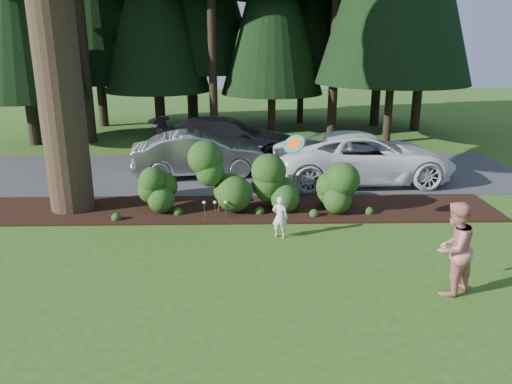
% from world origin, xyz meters
% --- Properties ---
extents(ground, '(80.00, 80.00, 0.00)m').
position_xyz_m(ground, '(0.00, 0.00, 0.00)').
color(ground, '#2F5719').
rests_on(ground, ground).
extents(mulch_bed, '(16.00, 2.50, 0.05)m').
position_xyz_m(mulch_bed, '(0.00, 3.25, 0.03)').
color(mulch_bed, black).
rests_on(mulch_bed, ground).
extents(driveway, '(22.00, 6.00, 0.03)m').
position_xyz_m(driveway, '(0.00, 7.50, 0.01)').
color(driveway, '#38383A').
rests_on(driveway, ground).
extents(shrub_row, '(6.53, 1.60, 1.61)m').
position_xyz_m(shrub_row, '(0.77, 3.14, 0.81)').
color(shrub_row, '#183B12').
rests_on(shrub_row, ground).
extents(lily_cluster, '(0.69, 0.09, 0.57)m').
position_xyz_m(lily_cluster, '(-0.30, 2.40, 0.50)').
color(lily_cluster, '#183B12').
rests_on(lily_cluster, ground).
extents(car_silver_wagon, '(5.07, 2.46, 1.60)m').
position_xyz_m(car_silver_wagon, '(-1.12, 7.11, 0.83)').
color(car_silver_wagon, '#AFAFB4').
rests_on(car_silver_wagon, driveway).
extents(car_white_suv, '(6.46, 3.30, 1.75)m').
position_xyz_m(car_white_suv, '(4.72, 6.14, 0.90)').
color(car_white_suv, white).
rests_on(car_white_suv, driveway).
extents(car_dark_suv, '(5.99, 2.51, 1.73)m').
position_xyz_m(car_dark_suv, '(-0.18, 9.80, 0.89)').
color(car_dark_suv, black).
rests_on(car_dark_suv, driveway).
extents(child, '(0.46, 0.38, 1.10)m').
position_xyz_m(child, '(1.43, 1.09, 0.55)').
color(child, white).
rests_on(child, ground).
extents(adult, '(1.19, 1.14, 1.92)m').
position_xyz_m(adult, '(4.64, -1.91, 0.96)').
color(adult, red).
rests_on(adult, ground).
extents(frisbee, '(0.65, 0.47, 0.57)m').
position_xyz_m(frisbee, '(1.77, 1.28, 2.40)').
color(frisbee, '#198C7E').
rests_on(frisbee, ground).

